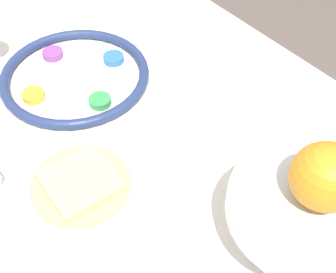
{
  "coord_description": "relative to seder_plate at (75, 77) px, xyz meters",
  "views": [
    {
      "loc": [
        0.56,
        -0.31,
        1.33
      ],
      "look_at": [
        0.14,
        0.02,
        0.75
      ],
      "focal_mm": 50.0,
      "sensor_mm": 36.0,
      "label": 1
    }
  ],
  "objects": [
    {
      "name": "fork_left",
      "position": [
        -0.02,
        0.25,
        -0.01
      ],
      "size": [
        0.1,
        0.18,
        0.01
      ],
      "color": "silver",
      "rests_on": "dining_table"
    },
    {
      "name": "orange_fruit",
      "position": [
        0.52,
        0.07,
        0.15
      ],
      "size": [
        0.09,
        0.09,
        0.09
      ],
      "color": "orange",
      "rests_on": "fruit_stand"
    },
    {
      "name": "bread_plate",
      "position": [
        0.23,
        -0.13,
        -0.01
      ],
      "size": [
        0.17,
        0.17,
        0.02
      ],
      "color": "tan",
      "rests_on": "dining_table"
    },
    {
      "name": "fruit_stand",
      "position": [
        0.52,
        0.06,
        0.08
      ],
      "size": [
        0.22,
        0.22,
        0.12
      ],
      "color": "silver",
      "rests_on": "dining_table"
    },
    {
      "name": "seder_plate",
      "position": [
        0.0,
        0.0,
        0.0
      ],
      "size": [
        0.3,
        0.3,
        0.03
      ],
      "color": "silver",
      "rests_on": "dining_table"
    },
    {
      "name": "fork_right",
      "position": [
        0.01,
        0.25,
        -0.01
      ],
      "size": [
        0.11,
        0.17,
        0.01
      ],
      "color": "silver",
      "rests_on": "dining_table"
    },
    {
      "name": "dining_table",
      "position": [
        0.12,
        0.01,
        -0.37
      ],
      "size": [
        1.56,
        0.81,
        0.71
      ],
      "color": "silver",
      "rests_on": "ground_plane"
    }
  ]
}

